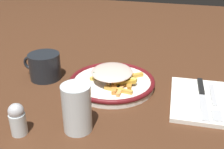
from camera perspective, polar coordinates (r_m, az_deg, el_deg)
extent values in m
plane|color=#4A2B19|center=(0.78, 0.00, -2.56)|extent=(2.60, 2.60, 0.00)
cylinder|color=white|center=(0.77, 0.00, -1.95)|extent=(0.24, 0.24, 0.02)
torus|color=maroon|center=(0.77, 0.00, -1.34)|extent=(0.25, 0.25, 0.01)
cube|color=orange|center=(0.78, 1.96, -0.53)|extent=(0.04, 0.08, 0.01)
cube|color=orange|center=(0.77, 0.59, 0.37)|extent=(0.03, 0.07, 0.01)
cube|color=#E1C154|center=(0.75, 2.38, -0.75)|extent=(0.08, 0.02, 0.01)
cube|color=#C2822F|center=(0.76, 4.10, -1.41)|extent=(0.02, 0.09, 0.01)
cube|color=#CD8A36|center=(0.81, -1.20, 0.50)|extent=(0.07, 0.02, 0.01)
cube|color=orange|center=(0.73, 0.56, -2.39)|extent=(0.03, 0.08, 0.01)
cube|color=gold|center=(0.73, 2.70, -1.64)|extent=(0.06, 0.03, 0.01)
cube|color=tan|center=(0.75, -0.89, -1.55)|extent=(0.03, 0.07, 0.01)
cube|color=#D78F49|center=(0.77, 2.05, -0.88)|extent=(0.05, 0.06, 0.01)
cube|color=#EAA648|center=(0.76, 1.68, -1.40)|extent=(0.07, 0.05, 0.01)
cube|color=#E0A254|center=(0.71, 1.84, -3.32)|extent=(0.01, 0.06, 0.01)
cube|color=gold|center=(0.79, 4.61, -0.30)|extent=(0.06, 0.05, 0.01)
cube|color=#C78A44|center=(0.80, -0.67, 1.05)|extent=(0.04, 0.07, 0.01)
cube|color=#E8A558|center=(0.76, 0.38, -1.15)|extent=(0.03, 0.08, 0.01)
cube|color=#EBC64F|center=(0.78, -2.17, -0.42)|extent=(0.06, 0.06, 0.01)
cube|color=#E1C155|center=(0.77, -0.39, 0.08)|extent=(0.07, 0.04, 0.01)
cube|color=gold|center=(0.71, 1.37, -3.34)|extent=(0.08, 0.02, 0.01)
cube|color=#EEC15C|center=(0.77, -0.05, -0.82)|extent=(0.06, 0.01, 0.01)
cube|color=gold|center=(0.77, 0.22, -0.87)|extent=(0.06, 0.05, 0.01)
cube|color=#F6C661|center=(0.77, 0.81, -0.81)|extent=(0.04, 0.06, 0.01)
cube|color=#C28844|center=(0.77, 0.71, -0.79)|extent=(0.05, 0.06, 0.01)
cube|color=gold|center=(0.81, -0.66, 0.49)|extent=(0.05, 0.09, 0.01)
ellipsoid|color=beige|center=(0.76, -0.17, 0.58)|extent=(0.14, 0.15, 0.02)
cube|color=#387323|center=(0.75, 1.58, 0.74)|extent=(0.00, 0.00, 0.00)
cube|color=#3C6C35|center=(0.76, 1.12, 0.99)|extent=(0.00, 0.00, 0.00)
cube|color=#277336|center=(0.72, 1.73, -0.52)|extent=(0.00, 0.00, 0.00)
cube|color=#2E5D2C|center=(0.74, -3.92, 0.46)|extent=(0.00, 0.00, 0.00)
cube|color=white|center=(0.74, 18.81, -5.25)|extent=(0.17, 0.23, 0.01)
cube|color=silver|center=(0.76, 20.90, -4.13)|extent=(0.02, 0.11, 0.00)
cube|color=silver|center=(0.67, 21.67, -8.32)|extent=(0.02, 0.05, 0.00)
cube|color=black|center=(0.79, 18.58, -2.43)|extent=(0.02, 0.09, 0.01)
cube|color=silver|center=(0.70, 19.16, -6.63)|extent=(0.03, 0.12, 0.00)
cylinder|color=silver|center=(0.58, -7.57, -7.20)|extent=(0.06, 0.06, 0.11)
cylinder|color=black|center=(0.83, -14.25, 1.73)|extent=(0.09, 0.09, 0.08)
torus|color=black|center=(0.86, -17.25, 2.35)|extent=(0.04, 0.01, 0.04)
cylinder|color=silver|center=(0.62, -19.52, -9.97)|extent=(0.04, 0.04, 0.05)
sphere|color=#B7BABF|center=(0.60, -19.99, -7.38)|extent=(0.03, 0.03, 0.03)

